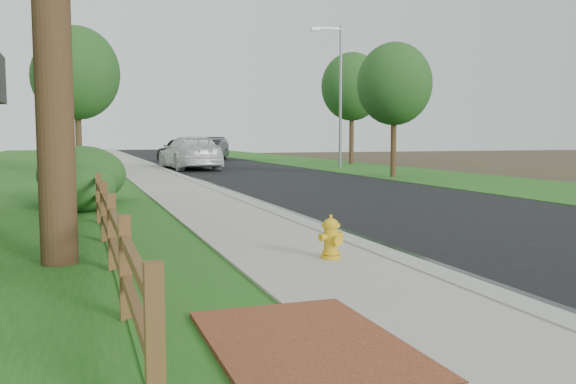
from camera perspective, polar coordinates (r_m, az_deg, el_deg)
name	(u,v)px	position (r m, az deg, el deg)	size (l,w,h in m)	color
ground	(455,301)	(7.30, 15.38, -9.85)	(120.00, 120.00, 0.00)	#3C2D20
road	(211,164)	(41.73, -7.23, 2.66)	(8.00, 90.00, 0.02)	black
curb	(148,164)	(41.06, -12.97, 2.59)	(0.40, 90.00, 0.12)	#99978B
wet_gutter	(153,164)	(41.11, -12.49, 2.55)	(0.50, 90.00, 0.00)	black
sidewalk	(128,164)	(40.94, -14.78, 2.53)	(2.20, 90.00, 0.10)	#9E9889
grass_strip	(97,165)	(40.84, -17.44, 2.43)	(1.60, 90.00, 0.06)	#1C5518
lawn_near	(8,166)	(41.02, -24.72, 2.19)	(9.00, 90.00, 0.04)	#1C5518
verge_far	(306,162)	(43.68, 1.67, 2.83)	(6.00, 90.00, 0.04)	#1C5518
brick_patch	(306,347)	(5.44, 1.71, -14.34)	(1.60, 2.40, 0.11)	brown
ranch_fence	(101,202)	(12.26, -17.06, -0.87)	(0.12, 16.92, 1.10)	#51311B
fire_hydrant	(331,238)	(8.91, 4.04, -4.34)	(0.42, 0.34, 0.64)	gold
white_suv	(190,153)	(34.59, -9.15, 3.63)	(2.56, 6.29, 1.83)	white
dark_car_mid	(181,150)	(43.87, -9.96, 3.92)	(2.11, 5.23, 1.78)	black
dark_car_far	(210,149)	(46.52, -7.33, 4.03)	(1.89, 5.41, 1.78)	black
streetlight	(338,88)	(35.33, 4.70, 9.65)	(1.87, 0.26, 8.10)	gray
shrub_c	(81,188)	(15.75, -18.77, 0.31)	(1.65, 1.65, 1.19)	#1B4418
shrub_d	(82,175)	(17.68, -18.72, 1.50)	(2.36, 2.36, 1.61)	#1B4418
tree_near_left	(77,73)	(30.16, -19.17, 10.45)	(3.90, 3.90, 6.91)	#3D2D19
tree_near_right	(394,84)	(28.07, 9.92, 9.91)	(3.36, 3.36, 6.05)	#3D2D19
tree_mid_left	(70,77)	(35.97, -19.75, 10.09)	(4.13, 4.13, 7.38)	#3D2D19
tree_mid_right	(352,87)	(40.26, 6.00, 9.76)	(4.01, 4.01, 7.28)	#3D2D19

